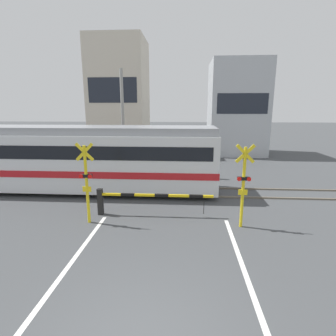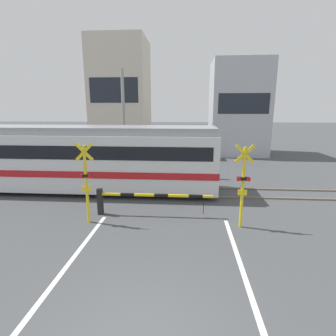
{
  "view_description": "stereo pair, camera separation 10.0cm",
  "coord_description": "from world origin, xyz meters",
  "px_view_note": "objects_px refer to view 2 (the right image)",
  "views": [
    {
      "loc": [
        0.77,
        -3.84,
        4.27
      ],
      "look_at": [
        0.0,
        7.8,
        1.6
      ],
      "focal_mm": 28.0,
      "sensor_mm": 36.0,
      "label": 1
    },
    {
      "loc": [
        0.87,
        -3.83,
        4.27
      ],
      "look_at": [
        0.0,
        7.8,
        1.6
      ],
      "focal_mm": 28.0,
      "sensor_mm": 36.0,
      "label": 2
    }
  ],
  "objects_px": {
    "pedestrian": "(173,159)",
    "crossing_barrier_near": "(132,198)",
    "crossing_signal_left": "(86,180)",
    "commuter_train": "(68,157)",
    "crossing_barrier_far": "(195,167)",
    "crossing_signal_right": "(243,183)"
  },
  "relations": [
    {
      "from": "pedestrian",
      "to": "crossing_barrier_near",
      "type": "bearing_deg",
      "value": -98.77
    },
    {
      "from": "crossing_signal_left",
      "to": "commuter_train",
      "type": "bearing_deg",
      "value": 122.44
    },
    {
      "from": "crossing_barrier_far",
      "to": "crossing_signal_left",
      "type": "height_order",
      "value": "crossing_signal_left"
    },
    {
      "from": "crossing_barrier_near",
      "to": "pedestrian",
      "type": "xyz_separation_m",
      "value": [
        1.2,
        7.77,
        0.15
      ]
    },
    {
      "from": "crossing_barrier_near",
      "to": "pedestrian",
      "type": "relative_size",
      "value": 3.03
    },
    {
      "from": "crossing_signal_right",
      "to": "pedestrian",
      "type": "distance_m",
      "value": 9.12
    },
    {
      "from": "crossing_barrier_near",
      "to": "crossing_barrier_far",
      "type": "height_order",
      "value": "same"
    },
    {
      "from": "crossing_signal_right",
      "to": "pedestrian",
      "type": "height_order",
      "value": "crossing_signal_right"
    },
    {
      "from": "crossing_signal_left",
      "to": "pedestrian",
      "type": "distance_m",
      "value": 9.03
    },
    {
      "from": "crossing_barrier_near",
      "to": "crossing_signal_left",
      "type": "height_order",
      "value": "crossing_signal_left"
    },
    {
      "from": "crossing_barrier_near",
      "to": "pedestrian",
      "type": "distance_m",
      "value": 7.87
    },
    {
      "from": "crossing_signal_right",
      "to": "crossing_barrier_far",
      "type": "bearing_deg",
      "value": 102.76
    },
    {
      "from": "crossing_signal_left",
      "to": "pedestrian",
      "type": "height_order",
      "value": "crossing_signal_left"
    },
    {
      "from": "pedestrian",
      "to": "crossing_signal_right",
      "type": "bearing_deg",
      "value": -70.76
    },
    {
      "from": "crossing_signal_left",
      "to": "pedestrian",
      "type": "relative_size",
      "value": 1.99
    },
    {
      "from": "crossing_barrier_near",
      "to": "crossing_barrier_far",
      "type": "relative_size",
      "value": 1.0
    },
    {
      "from": "pedestrian",
      "to": "commuter_train",
      "type": "bearing_deg",
      "value": -138.17
    },
    {
      "from": "crossing_signal_right",
      "to": "pedestrian",
      "type": "xyz_separation_m",
      "value": [
        -2.99,
        8.57,
        -0.81
      ]
    },
    {
      "from": "crossing_signal_right",
      "to": "commuter_train",
      "type": "bearing_deg",
      "value": 154.49
    },
    {
      "from": "crossing_barrier_near",
      "to": "commuter_train",
      "type": "bearing_deg",
      "value": 142.15
    },
    {
      "from": "commuter_train",
      "to": "crossing_signal_left",
      "type": "xyz_separation_m",
      "value": [
        2.49,
        -3.91,
        -0.11
      ]
    },
    {
      "from": "crossing_barrier_far",
      "to": "crossing_signal_right",
      "type": "height_order",
      "value": "crossing_signal_right"
    }
  ]
}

